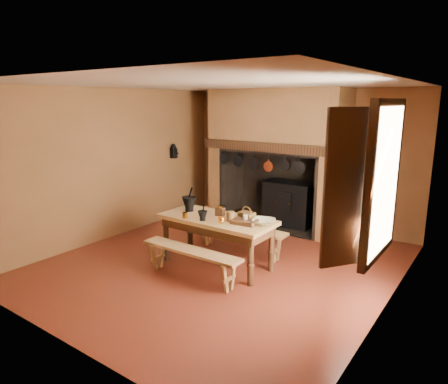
# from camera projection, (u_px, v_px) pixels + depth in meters

# --- Properties ---
(floor) EXTENTS (5.50, 5.50, 0.00)m
(floor) POSITION_uv_depth(u_px,v_px,m) (222.00, 263.00, 6.44)
(floor) COLOR #5F2316
(floor) RESTS_ON ground
(ceiling) EXTENTS (5.50, 5.50, 0.00)m
(ceiling) POSITION_uv_depth(u_px,v_px,m) (222.00, 84.00, 5.82)
(ceiling) COLOR silver
(ceiling) RESTS_ON back_wall
(back_wall) EXTENTS (5.00, 0.02, 2.80)m
(back_wall) POSITION_uv_depth(u_px,v_px,m) (299.00, 158.00, 8.31)
(back_wall) COLOR brown
(back_wall) RESTS_ON floor
(wall_left) EXTENTS (0.02, 5.50, 2.80)m
(wall_left) POSITION_uv_depth(u_px,v_px,m) (115.00, 164.00, 7.54)
(wall_left) COLOR brown
(wall_left) RESTS_ON floor
(wall_right) EXTENTS (0.02, 5.50, 2.80)m
(wall_right) POSITION_uv_depth(u_px,v_px,m) (394.00, 201.00, 4.71)
(wall_right) COLOR brown
(wall_right) RESTS_ON floor
(wall_front) EXTENTS (5.00, 0.02, 2.80)m
(wall_front) POSITION_uv_depth(u_px,v_px,m) (60.00, 220.00, 3.94)
(wall_front) COLOR brown
(wall_front) RESTS_ON floor
(chimney_breast) EXTENTS (2.95, 0.96, 2.80)m
(chimney_breast) POSITION_uv_depth(u_px,v_px,m) (277.00, 139.00, 8.04)
(chimney_breast) COLOR brown
(chimney_breast) RESTS_ON floor
(iron_range) EXTENTS (1.12, 0.55, 1.60)m
(iron_range) POSITION_uv_depth(u_px,v_px,m) (289.00, 203.00, 8.30)
(iron_range) COLOR black
(iron_range) RESTS_ON floor
(hearth_pans) EXTENTS (0.51, 0.62, 0.20)m
(hearth_pans) POSITION_uv_depth(u_px,v_px,m) (242.00, 216.00, 8.77)
(hearth_pans) COLOR gold
(hearth_pans) RESTS_ON floor
(hanging_pans) EXTENTS (1.92, 0.29, 0.27)m
(hanging_pans) POSITION_uv_depth(u_px,v_px,m) (262.00, 164.00, 7.77)
(hanging_pans) COLOR black
(hanging_pans) RESTS_ON chimney_breast
(onion_string) EXTENTS (0.12, 0.10, 0.46)m
(onion_string) POSITION_uv_depth(u_px,v_px,m) (328.00, 173.00, 7.00)
(onion_string) COLOR #B75321
(onion_string) RESTS_ON chimney_breast
(herb_bunch) EXTENTS (0.20, 0.20, 0.35)m
(herb_bunch) POSITION_uv_depth(u_px,v_px,m) (338.00, 171.00, 6.89)
(herb_bunch) COLOR brown
(herb_bunch) RESTS_ON chimney_breast
(window) EXTENTS (0.39, 1.75, 1.76)m
(window) POSITION_uv_depth(u_px,v_px,m) (373.00, 180.00, 4.42)
(window) COLOR white
(window) RESTS_ON wall_right
(wall_coffee_mill) EXTENTS (0.23, 0.16, 0.31)m
(wall_coffee_mill) POSITION_uv_depth(u_px,v_px,m) (174.00, 150.00, 8.70)
(wall_coffee_mill) COLOR black
(wall_coffee_mill) RESTS_ON wall_left
(work_table) EXTENTS (1.82, 0.81, 0.79)m
(work_table) POSITION_uv_depth(u_px,v_px,m) (217.00, 225.00, 6.22)
(work_table) COLOR tan
(work_table) RESTS_ON floor
(bench_front) EXTENTS (1.65, 0.29, 0.46)m
(bench_front) POSITION_uv_depth(u_px,v_px,m) (191.00, 257.00, 5.78)
(bench_front) COLOR tan
(bench_front) RESTS_ON floor
(bench_back) EXTENTS (1.70, 0.30, 0.48)m
(bench_back) POSITION_uv_depth(u_px,v_px,m) (240.00, 233.00, 6.82)
(bench_back) COLOR tan
(bench_back) RESTS_ON floor
(mortar_large) EXTENTS (0.24, 0.24, 0.41)m
(mortar_large) POSITION_uv_depth(u_px,v_px,m) (189.00, 203.00, 6.54)
(mortar_large) COLOR black
(mortar_large) RESTS_ON work_table
(mortar_small) EXTENTS (0.15, 0.15, 0.25)m
(mortar_small) POSITION_uv_depth(u_px,v_px,m) (203.00, 215.00, 6.02)
(mortar_small) COLOR black
(mortar_small) RESTS_ON work_table
(coffee_grinder) EXTENTS (0.17, 0.14, 0.19)m
(coffee_grinder) POSITION_uv_depth(u_px,v_px,m) (220.00, 211.00, 6.30)
(coffee_grinder) COLOR #3C2313
(coffee_grinder) RESTS_ON work_table
(brass_mug_a) EXTENTS (0.10, 0.10, 0.09)m
(brass_mug_a) POSITION_uv_depth(u_px,v_px,m) (185.00, 215.00, 6.15)
(brass_mug_a) COLOR gold
(brass_mug_a) RESTS_ON work_table
(brass_mug_b) EXTENTS (0.08, 0.08, 0.08)m
(brass_mug_b) POSITION_uv_depth(u_px,v_px,m) (229.00, 215.00, 6.21)
(brass_mug_b) COLOR gold
(brass_mug_b) RESTS_ON work_table
(mixing_bowl) EXTENTS (0.41, 0.41, 0.08)m
(mixing_bowl) POSITION_uv_depth(u_px,v_px,m) (264.00, 222.00, 5.83)
(mixing_bowl) COLOR #C2BF95
(mixing_bowl) RESTS_ON work_table
(stoneware_crock) EXTENTS (0.15, 0.15, 0.15)m
(stoneware_crock) POSITION_uv_depth(u_px,v_px,m) (230.00, 216.00, 5.98)
(stoneware_crock) COLOR brown
(stoneware_crock) RESTS_ON work_table
(glass_jar) EXTENTS (0.09, 0.09, 0.13)m
(glass_jar) POSITION_uv_depth(u_px,v_px,m) (245.00, 219.00, 5.90)
(glass_jar) COLOR beige
(glass_jar) RESTS_ON work_table
(wicker_basket) EXTENTS (0.25, 0.19, 0.22)m
(wicker_basket) POSITION_uv_depth(u_px,v_px,m) (247.00, 216.00, 6.03)
(wicker_basket) COLOR #553819
(wicker_basket) RESTS_ON work_table
(wooden_tray) EXTENTS (0.39, 0.29, 0.06)m
(wooden_tray) POSITION_uv_depth(u_px,v_px,m) (244.00, 222.00, 5.88)
(wooden_tray) COLOR #3C2313
(wooden_tray) RESTS_ON work_table
(brass_cup) EXTENTS (0.14, 0.14, 0.09)m
(brass_cup) POSITION_uv_depth(u_px,v_px,m) (221.00, 220.00, 5.89)
(brass_cup) COLOR gold
(brass_cup) RESTS_ON work_table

